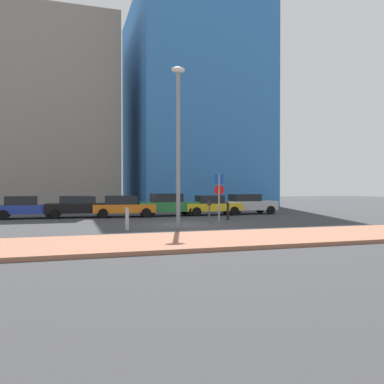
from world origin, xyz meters
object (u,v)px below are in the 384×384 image
object	(u,v)px
parked_car_orange	(123,206)
parked_car_yellow	(211,205)
traffic_bollard_near	(127,220)
parked_car_black	(79,206)
parked_car_green	(168,205)
parking_sign_post	(219,192)
traffic_bollard_mid	(127,217)
parking_meter	(209,208)
street_lamp	(178,135)
traffic_bollard_far	(228,211)
parked_car_silver	(248,204)
parked_car_blue	(26,207)

from	to	relation	value
parked_car_orange	parked_car_yellow	size ratio (longest dim) A/B	1.01
parked_car_yellow	traffic_bollard_near	size ratio (longest dim) A/B	4.30
parked_car_black	parked_car_green	xyz separation A→B (m)	(6.10, -0.32, 0.03)
parking_sign_post	traffic_bollard_mid	world-z (taller)	parking_sign_post
parking_meter	street_lamp	xyz separation A→B (m)	(-2.28, -1.72, 3.82)
parked_car_black	parked_car_orange	world-z (taller)	parked_car_orange
parked_car_yellow	traffic_bollard_far	size ratio (longest dim) A/B	4.04
parking_sign_post	street_lamp	distance (m)	4.84
parked_car_silver	traffic_bollard_mid	size ratio (longest dim) A/B	4.13
parked_car_yellow	street_lamp	distance (m)	10.14
parked_car_silver	traffic_bollard_mid	world-z (taller)	parked_car_silver
parked_car_black	street_lamp	world-z (taller)	street_lamp
parked_car_green	traffic_bollard_mid	distance (m)	8.33
parking_meter	traffic_bollard_far	bearing A→B (deg)	45.69
street_lamp	traffic_bollard_mid	distance (m)	4.90
traffic_bollard_near	parked_car_silver	bearing A→B (deg)	39.63
street_lamp	traffic_bollard_far	world-z (taller)	street_lamp
parked_car_green	traffic_bollard_far	xyz separation A→B (m)	(2.77, -4.50, -0.28)
parked_car_blue	parking_meter	bearing A→B (deg)	-34.02
parking_meter	street_lamp	world-z (taller)	street_lamp
traffic_bollard_far	parked_car_black	bearing A→B (deg)	151.51
parked_car_orange	street_lamp	size ratio (longest dim) A/B	0.53
parked_car_green	street_lamp	world-z (taller)	street_lamp
traffic_bollard_near	parked_car_green	bearing A→B (deg)	64.55
traffic_bollard_near	parked_car_yellow	bearing A→B (deg)	48.82
traffic_bollard_far	traffic_bollard_mid	bearing A→B (deg)	-156.97
parked_car_green	traffic_bollard_near	distance (m)	9.42
parked_car_blue	street_lamp	world-z (taller)	street_lamp
parked_car_yellow	traffic_bollard_mid	xyz separation A→B (m)	(-7.18, -7.19, -0.23)
parked_car_orange	traffic_bollard_far	bearing A→B (deg)	-36.39
parked_car_green	parked_car_silver	xyz separation A→B (m)	(6.29, 0.06, -0.02)
parked_car_green	parked_car_orange	bearing A→B (deg)	-177.77
parked_car_orange	parking_sign_post	bearing A→B (deg)	-50.13
parked_car_blue	street_lamp	size ratio (longest dim) A/B	0.52
parked_car_silver	street_lamp	size ratio (longest dim) A/B	0.52
parked_car_green	traffic_bollard_near	bearing A→B (deg)	-115.45
parked_car_blue	parked_car_silver	xyz separation A→B (m)	(15.68, -0.33, 0.04)
parked_car_green	parking_sign_post	world-z (taller)	parking_sign_post
traffic_bollard_near	street_lamp	bearing A→B (deg)	6.26
parked_car_silver	street_lamp	bearing A→B (deg)	-133.13
parked_car_orange	parking_sign_post	size ratio (longest dim) A/B	1.52
parked_car_blue	traffic_bollard_mid	size ratio (longest dim) A/B	4.08
parked_car_yellow	traffic_bollard_far	world-z (taller)	parked_car_yellow
traffic_bollard_mid	parked_car_yellow	bearing A→B (deg)	45.04
parked_car_orange	traffic_bollard_far	xyz separation A→B (m)	(5.93, -4.37, -0.24)
parked_car_orange	traffic_bollard_near	distance (m)	8.43
traffic_bollard_far	parked_car_silver	bearing A→B (deg)	52.30
parking_meter	parked_car_yellow	bearing A→B (deg)	68.95
traffic_bollard_near	traffic_bollard_mid	size ratio (longest dim) A/B	0.97
traffic_bollard_mid	street_lamp	bearing A→B (deg)	-19.64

